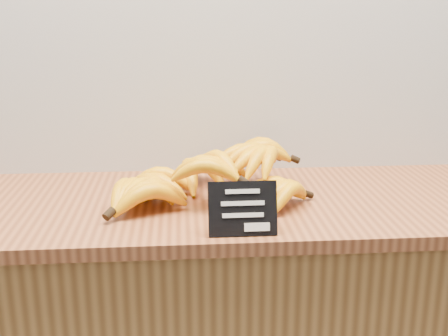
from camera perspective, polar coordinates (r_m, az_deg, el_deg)
counter_top at (r=1.36m, az=-0.16°, el=-3.69°), size 1.49×0.54×0.03m
chalkboard_sign at (r=1.13m, az=1.92°, el=-4.17°), size 0.14×0.04×0.11m
banana_pile at (r=1.35m, az=-1.20°, el=-0.72°), size 0.52×0.38×0.12m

